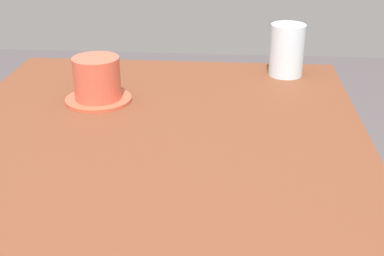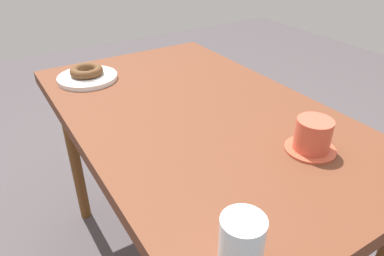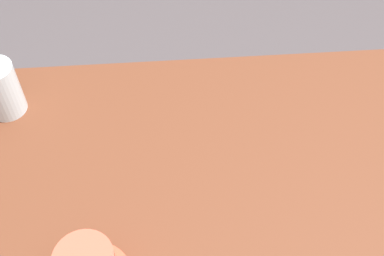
{
  "view_description": "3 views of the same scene",
  "coord_description": "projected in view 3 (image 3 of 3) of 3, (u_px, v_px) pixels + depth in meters",
  "views": [
    {
      "loc": [
        0.61,
        0.13,
        1.09
      ],
      "look_at": [
        -0.15,
        0.07,
        0.74
      ],
      "focal_mm": 50.24,
      "sensor_mm": 36.0,
      "label": 1
    },
    {
      "loc": [
        -0.79,
        0.51,
        1.2
      ],
      "look_at": [
        -0.12,
        0.09,
        0.74
      ],
      "focal_mm": 33.28,
      "sensor_mm": 36.0,
      "label": 2
    },
    {
      "loc": [
        -0.2,
        -0.43,
        1.44
      ],
      "look_at": [
        -0.15,
        0.14,
        0.74
      ],
      "focal_mm": 46.16,
      "sensor_mm": 36.0,
      "label": 3
    }
  ],
  "objects": [
    {
      "name": "table",
      "position": [
        281.0,
        216.0,
        0.9
      ],
      "size": [
        1.17,
        0.71,
        0.71
      ],
      "color": "brown",
      "rests_on": "ground_plane"
    },
    {
      "name": "water_glass",
      "position": [
        1.0,
        89.0,
        0.93
      ],
      "size": [
        0.07,
        0.07,
        0.11
      ],
      "primitive_type": "cylinder",
      "color": "silver",
      "rests_on": "table"
    }
  ]
}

